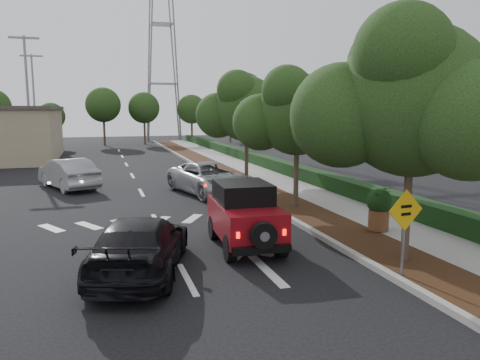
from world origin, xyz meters
name	(u,v)px	position (x,y,z in m)	size (l,w,h in m)	color
ground	(187,279)	(0.00, 0.00, 0.00)	(120.00, 120.00, 0.00)	black
curb	(234,187)	(4.60, 12.00, 0.07)	(0.20, 70.00, 0.15)	#9E9B93
planting_strip	(252,186)	(5.60, 12.00, 0.06)	(1.80, 70.00, 0.12)	black
sidewalk	(287,184)	(7.50, 12.00, 0.06)	(2.00, 70.00, 0.12)	gray
hedge	(311,177)	(8.90, 12.00, 0.40)	(0.80, 70.00, 0.80)	black
transmission_tower	(164,141)	(6.00, 48.00, 0.00)	(7.00, 4.00, 28.00)	slate
street_tree_near	(404,263)	(5.60, -0.50, 0.00)	(3.80, 3.80, 5.92)	black
street_tree_mid	(295,209)	(5.60, 6.50, 0.00)	(3.20, 3.20, 5.32)	black
street_tree_far	(246,184)	(5.60, 13.00, 0.00)	(3.40, 3.40, 5.62)	black
light_pole_a	(32,164)	(-6.50, 26.00, 0.00)	(2.00, 0.22, 9.00)	slate
light_pole_b	(37,151)	(-7.50, 38.00, 0.00)	(2.00, 0.22, 9.00)	slate
red_jeep	(244,214)	(2.07, 2.20, 0.95)	(1.79, 3.71, 1.86)	black
silver_suv_ahead	(210,178)	(3.08, 10.74, 0.74)	(2.46, 5.35, 1.49)	#A5A7AD
black_suv_oncoming	(140,245)	(-1.00, 0.75, 0.70)	(1.95, 4.81, 1.40)	black
silver_sedan_oncoming	(68,174)	(-3.39, 14.27, 0.76)	(1.61, 4.61, 1.52)	#919498
speed_hump_sign	(405,221)	(4.80, -1.51, 1.42)	(0.96, 0.12, 2.05)	slate
terracotta_planter	(379,205)	(6.60, 2.22, 0.94)	(0.80, 0.80, 1.40)	brown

